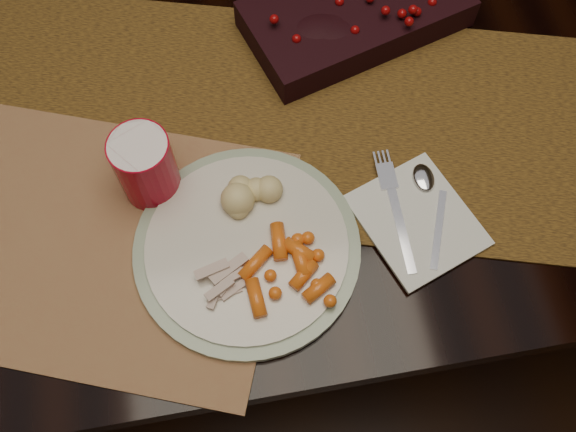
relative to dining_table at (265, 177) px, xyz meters
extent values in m
plane|color=black|center=(0.00, 0.00, -0.38)|extent=(5.00, 5.00, 0.00)
cube|color=black|center=(0.00, 0.00, 0.00)|extent=(1.80, 1.00, 0.75)
cube|color=black|center=(0.05, -0.11, 0.38)|extent=(1.91, 0.90, 0.00)
cube|color=brown|center=(-0.26, -0.26, 0.38)|extent=(0.59, 0.52, 0.00)
cylinder|color=beige|center=(-0.06, -0.31, 0.39)|extent=(0.39, 0.39, 0.02)
cube|color=silver|center=(0.17, -0.31, 0.38)|extent=(0.19, 0.20, 0.01)
cylinder|color=#A40015|center=(-0.17, -0.19, 0.43)|extent=(0.10, 0.10, 0.11)
camera|label=1|loc=(-0.06, -0.63, 1.17)|focal=40.00mm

